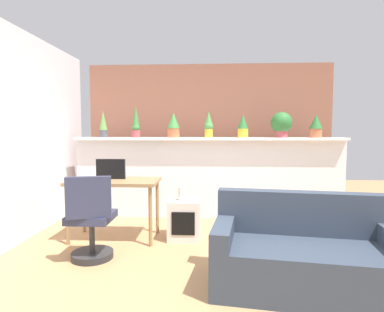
{
  "coord_description": "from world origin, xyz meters",
  "views": [
    {
      "loc": [
        0.02,
        -3.03,
        1.37
      ],
      "look_at": [
        -0.22,
        1.27,
        1.03
      ],
      "focal_mm": 30.08,
      "sensor_mm": 36.0,
      "label": 1
    }
  ],
  "objects": [
    {
      "name": "potted_plant_2",
      "position": [
        -0.54,
        1.93,
        1.45
      ],
      "size": [
        0.2,
        0.2,
        0.38
      ],
      "color": "#C66B42",
      "rests_on": "plant_shelf"
    },
    {
      "name": "potted_plant_0",
      "position": [
        -1.65,
        1.95,
        1.46
      ],
      "size": [
        0.13,
        0.13,
        0.41
      ],
      "color": "#4C4C51",
      "rests_on": "plant_shelf"
    },
    {
      "name": "tv_monitor",
      "position": [
        -1.24,
        0.98,
        0.88
      ],
      "size": [
        0.37,
        0.04,
        0.25
      ],
      "primitive_type": "cube",
      "color": "black",
      "rests_on": "desk"
    },
    {
      "name": "divider_wall",
      "position": [
        0.0,
        2.0,
        0.61
      ],
      "size": [
        4.16,
        0.16,
        1.22
      ],
      "primitive_type": "cube",
      "color": "white",
      "rests_on": "ground"
    },
    {
      "name": "desk",
      "position": [
        -1.18,
        0.9,
        0.67
      ],
      "size": [
        1.1,
        0.6,
        0.75
      ],
      "color": "#99754C",
      "rests_on": "ground"
    },
    {
      "name": "plant_shelf",
      "position": [
        0.0,
        1.96,
        1.24
      ],
      "size": [
        4.16,
        0.31,
        0.04
      ],
      "primitive_type": "cube",
      "color": "white",
      "rests_on": "divider_wall"
    },
    {
      "name": "vase_on_shelf",
      "position": [
        -0.33,
        0.92,
        0.58
      ],
      "size": [
        0.08,
        0.08,
        0.16
      ],
      "primitive_type": "cylinder",
      "color": "silver",
      "rests_on": "side_cube_shelf"
    },
    {
      "name": "office_chair",
      "position": [
        -1.22,
        0.2,
        0.39
      ],
      "size": [
        0.49,
        0.49,
        0.91
      ],
      "color": "#262628",
      "rests_on": "ground"
    },
    {
      "name": "potted_plant_1",
      "position": [
        -1.13,
        1.94,
        1.48
      ],
      "size": [
        0.13,
        0.13,
        0.51
      ],
      "color": "#B7474C",
      "rests_on": "plant_shelf"
    },
    {
      "name": "potted_plant_4",
      "position": [
        0.53,
        2.0,
        1.44
      ],
      "size": [
        0.17,
        0.17,
        0.35
      ],
      "color": "gold",
      "rests_on": "plant_shelf"
    },
    {
      "name": "side_cube_shelf",
      "position": [
        -0.3,
        0.94,
        0.25
      ],
      "size": [
        0.4,
        0.41,
        0.5
      ],
      "color": "silver",
      "rests_on": "ground"
    },
    {
      "name": "potted_plant_5",
      "position": [
        1.12,
        2.0,
        1.47
      ],
      "size": [
        0.32,
        0.32,
        0.39
      ],
      "color": "#B7474C",
      "rests_on": "plant_shelf"
    },
    {
      "name": "potted_plant_6",
      "position": [
        1.63,
        1.96,
        1.44
      ],
      "size": [
        0.19,
        0.19,
        0.35
      ],
      "color": "#C66B42",
      "rests_on": "plant_shelf"
    },
    {
      "name": "brick_wall_behind",
      "position": [
        0.0,
        2.6,
        1.25
      ],
      "size": [
        4.16,
        0.1,
        2.5
      ],
      "primitive_type": "cube",
      "color": "#935B47",
      "rests_on": "ground"
    },
    {
      "name": "couch",
      "position": [
        0.84,
        -0.28,
        0.28
      ],
      "size": [
        1.65,
        0.97,
        0.8
      ],
      "color": "#333D4C",
      "rests_on": "ground"
    },
    {
      "name": "ground_plane",
      "position": [
        0.0,
        0.0,
        0.0
      ],
      "size": [
        12.0,
        12.0,
        0.0
      ],
      "primitive_type": "plane",
      "color": "tan"
    },
    {
      "name": "potted_plant_3",
      "position": [
        -0.0,
        1.98,
        1.45
      ],
      "size": [
        0.14,
        0.14,
        0.41
      ],
      "color": "gold",
      "rests_on": "plant_shelf"
    }
  ]
}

